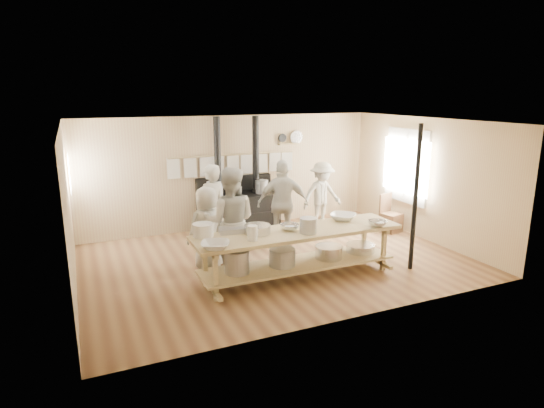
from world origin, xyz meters
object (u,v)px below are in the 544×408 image
cook_center (207,228)px  roasting_pan (231,230)px  stove (238,208)px  cook_right (283,204)px  cook_left (230,221)px  cook_by_window (322,195)px  cook_far_left (212,209)px  chair (390,221)px  prep_table (298,249)px

cook_center → roasting_pan: (0.19, -0.75, 0.14)m
stove → roasting_pan: stove is taller
cook_right → cook_left: bearing=54.8°
cook_left → roasting_pan: 0.37m
stove → cook_by_window: stove is taller
cook_far_left → roasting_pan: 1.50m
cook_right → roasting_pan: 2.05m
cook_left → cook_by_window: bearing=-123.7°
cook_center → chair: bearing=176.9°
cook_far_left → roasting_pan: size_ratio=4.52×
prep_table → cook_left: (-0.96, 0.68, 0.42)m
cook_center → cook_right: size_ratio=0.84×
prep_table → stove: bearing=90.0°
cook_far_left → stove: bearing=-151.4°
cook_left → roasting_pan: bearing=96.5°
cook_right → prep_table: bearing=94.4°
stove → cook_center: stove is taller
cook_left → prep_table: bearing=168.4°
cook_by_window → stove: bearing=161.3°
cook_left → cook_by_window: 3.38m
cook_right → stove: bearing=-49.0°
stove → cook_left: (-0.96, -2.33, 0.42)m
stove → cook_center: bearing=-123.2°
cook_far_left → chair: 4.18m
stove → cook_by_window: bearing=-15.4°
cook_left → cook_by_window: (2.85, 1.81, -0.17)m
prep_table → cook_left: size_ratio=1.91×
prep_table → cook_center: size_ratio=2.40×
cook_far_left → chair: cook_far_left is taller
stove → cook_far_left: bearing=-129.1°
cook_by_window → roasting_pan: 3.67m
cook_by_window → cook_center: bearing=-159.1°
cook_left → cook_far_left: bearing=-66.0°
stove → prep_table: size_ratio=0.72×
cook_far_left → cook_by_window: 2.94m
stove → cook_right: 1.49m
prep_table → cook_left: bearing=144.6°
cook_left → roasting_pan: size_ratio=4.81×
cook_right → chair: size_ratio=2.07×
cook_left → cook_right: (1.46, 0.97, -0.05)m
cook_center → cook_left: bearing=118.3°
stove → cook_right: stove is taller
cook_center → roasting_pan: bearing=95.3°
prep_table → cook_far_left: 2.10m
prep_table → roasting_pan: 1.18m
cook_center → cook_right: (1.76, 0.58, 0.15)m
stove → roasting_pan: (-1.07, -2.69, 0.37)m
cook_far_left → cook_right: (1.46, -0.17, 0.01)m
stove → cook_far_left: 1.58m
stove → cook_right: bearing=-70.1°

